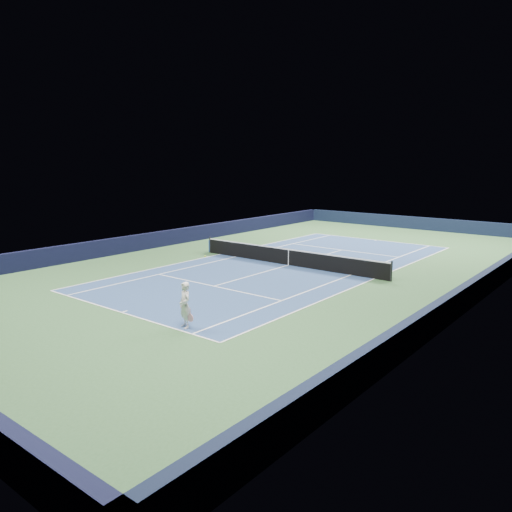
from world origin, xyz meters
The scene contains 19 objects.
ground centered at (0.00, 0.00, 0.00)m, with size 40.00×40.00×0.00m, color #2F552E.
wall_far centered at (0.00, 19.82, 0.55)m, with size 22.00×0.35×1.10m, color black.
wall_right centered at (10.82, 0.00, 0.55)m, with size 0.35×40.00×1.10m, color black.
wall_left centered at (-10.82, 0.00, 0.55)m, with size 0.35×40.00×1.10m, color black.
court_surface centered at (0.00, 0.00, 0.00)m, with size 10.97×23.77×0.01m, color navy.
baseline_far centered at (0.00, 11.88, 0.01)m, with size 10.97×0.08×0.00m, color white.
baseline_near centered at (0.00, -11.88, 0.01)m, with size 10.97×0.08×0.00m, color white.
sideline_doubles_right centered at (5.49, 0.00, 0.01)m, with size 0.08×23.77×0.00m, color white.
sideline_doubles_left centered at (-5.49, 0.00, 0.01)m, with size 0.08×23.77×0.00m, color white.
sideline_singles_right centered at (4.12, 0.00, 0.01)m, with size 0.08×23.77×0.00m, color white.
sideline_singles_left centered at (-4.12, 0.00, 0.01)m, with size 0.08×23.77×0.00m, color white.
service_line_far centered at (0.00, 6.40, 0.01)m, with size 8.23×0.08×0.00m, color white.
service_line_near centered at (0.00, -6.40, 0.01)m, with size 8.23×0.08×0.00m, color white.
center_service_line centered at (0.00, 0.00, 0.01)m, with size 0.08×12.80×0.00m, color white.
center_mark_far centered at (0.00, 11.73, 0.01)m, with size 0.08×0.30×0.00m, color white.
center_mark_near centered at (0.00, -11.73, 0.01)m, with size 0.08×0.30×0.00m, color white.
tennis_net centered at (0.00, 0.00, 0.50)m, with size 12.90×0.10×1.07m.
sponsor_cube centered at (-6.40, 0.32, 0.40)m, with size 0.58×0.49×0.80m.
tennis_player centered at (3.41, -11.53, 0.87)m, with size 0.84×1.34×2.59m.
Camera 1 is at (16.51, -23.70, 6.15)m, focal length 35.00 mm.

